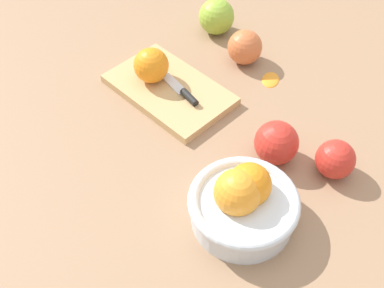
% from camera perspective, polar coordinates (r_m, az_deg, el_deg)
% --- Properties ---
extents(ground_plane, '(2.40, 2.40, 0.00)m').
position_cam_1_polar(ground_plane, '(0.95, 5.42, 2.72)').
color(ground_plane, '#997556').
extents(bowl, '(0.18, 0.18, 0.11)m').
position_cam_1_polar(bowl, '(0.77, 6.01, -6.84)').
color(bowl, silver).
rests_on(bowl, ground_plane).
extents(cutting_board, '(0.27, 0.19, 0.02)m').
position_cam_1_polar(cutting_board, '(1.00, -2.70, 6.38)').
color(cutting_board, tan).
rests_on(cutting_board, ground_plane).
extents(orange_on_board, '(0.07, 0.07, 0.07)m').
position_cam_1_polar(orange_on_board, '(0.99, -4.82, 9.20)').
color(orange_on_board, orange).
rests_on(orange_on_board, cutting_board).
extents(knife, '(0.16, 0.02, 0.01)m').
position_cam_1_polar(knife, '(0.98, -1.43, 6.52)').
color(knife, silver).
rests_on(knife, cutting_board).
extents(apple_front_left, '(0.07, 0.07, 0.07)m').
position_cam_1_polar(apple_front_left, '(0.87, 16.49, -1.73)').
color(apple_front_left, red).
rests_on(apple_front_left, ground_plane).
extents(apple_front_right, '(0.07, 0.07, 0.07)m').
position_cam_1_polar(apple_front_right, '(1.06, 6.23, 11.25)').
color(apple_front_right, '#CC6638').
rests_on(apple_front_right, ground_plane).
extents(apple_front_right_2, '(0.08, 0.08, 0.08)m').
position_cam_1_polar(apple_front_right_2, '(1.14, 2.89, 14.74)').
color(apple_front_right_2, '#8EB738').
rests_on(apple_front_right_2, ground_plane).
extents(apple_mid_left, '(0.08, 0.08, 0.08)m').
position_cam_1_polar(apple_mid_left, '(0.86, 9.89, 0.15)').
color(apple_mid_left, red).
rests_on(apple_mid_left, ground_plane).
extents(citrus_peel, '(0.06, 0.06, 0.01)m').
position_cam_1_polar(citrus_peel, '(1.04, 9.24, 7.61)').
color(citrus_peel, orange).
rests_on(citrus_peel, ground_plane).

